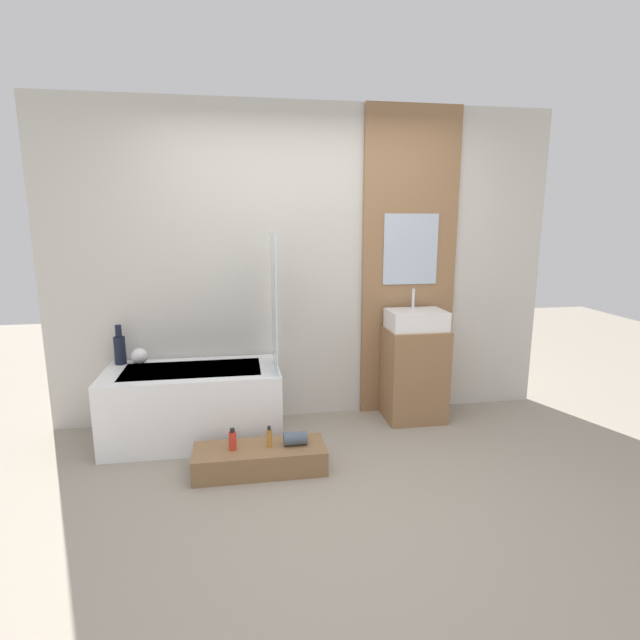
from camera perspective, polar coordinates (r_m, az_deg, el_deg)
name	(u,v)px	position (r m, az deg, el deg)	size (l,w,h in m)	color
ground_plane	(346,515)	(3.12, 2.95, -21.34)	(12.00, 12.00, 0.00)	gray
wall_tiled_back	(307,266)	(4.19, -1.52, 6.19)	(4.20, 0.06, 2.60)	beige
wall_wood_accent	(409,264)	(4.35, 10.17, 6.30)	(0.82, 0.04, 2.60)	#8E6642
bathtub	(194,404)	(4.03, -14.21, -9.27)	(1.32, 0.66, 0.56)	white
glass_shower_screen	(274,303)	(3.74, -5.26, 2.00)	(0.01, 0.46, 1.02)	silver
wooden_step_bench	(260,459)	(3.55, -6.89, -15.47)	(0.89, 0.33, 0.17)	olive
vanity_cabinet	(414,374)	(4.33, 10.71, -6.10)	(0.49, 0.40, 0.79)	#8E6642
sink	(416,320)	(4.21, 10.95, 0.04)	(0.47, 0.34, 0.33)	white
vase_tall_dark	(120,348)	(4.22, -21.91, -3.01)	(0.09, 0.09, 0.31)	black
vase_round_light	(139,356)	(4.19, -19.95, -3.89)	(0.13, 0.13, 0.13)	white
bottle_soap_primary	(233,440)	(3.48, -9.96, -13.35)	(0.05, 0.05, 0.15)	red
bottle_soap_secondary	(269,438)	(3.49, -5.82, -13.22)	(0.04, 0.04, 0.15)	#B2752D
towel_roll	(295,438)	(3.51, -2.83, -13.37)	(0.09, 0.09, 0.16)	#4C5666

